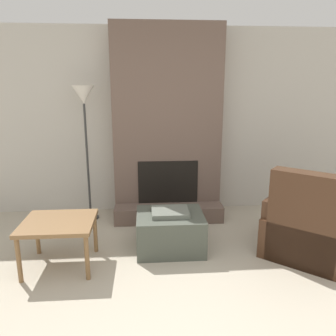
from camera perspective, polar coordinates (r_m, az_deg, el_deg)
name	(u,v)px	position (r m, az deg, el deg)	size (l,w,h in m)	color
wall_back	(166,122)	(4.76, -0.35, 8.00)	(7.14, 0.06, 2.60)	#BCB7AD
fireplace	(167,130)	(4.54, -0.15, 6.65)	(1.47, 0.66, 2.60)	brown
ottoman	(170,231)	(3.77, 0.36, -10.84)	(0.75, 0.62, 0.47)	#474C42
armchair	(309,229)	(3.91, 23.38, -9.73)	(1.24, 1.25, 1.00)	#422819
side_table	(59,227)	(3.52, -18.51, -9.64)	(0.71, 0.63, 0.49)	brown
floor_lamp_left	(84,105)	(4.44, -14.41, 10.58)	(0.28, 0.28, 1.81)	#333333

